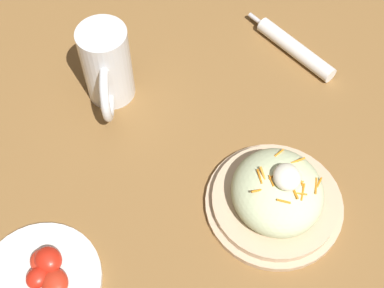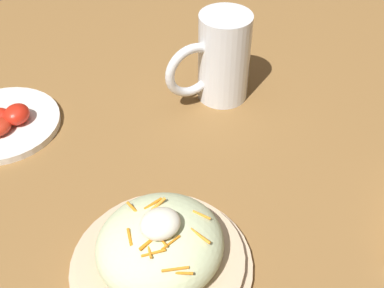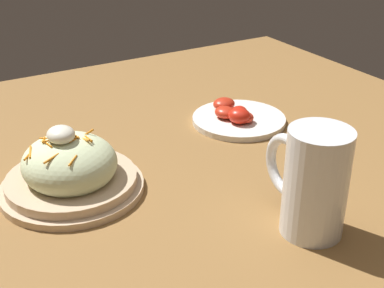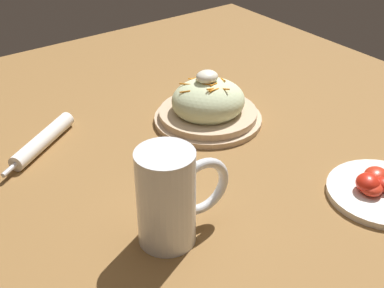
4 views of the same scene
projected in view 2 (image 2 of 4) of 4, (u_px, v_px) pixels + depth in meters
name	position (u px, v px, depth m)	size (l,w,h in m)	color
ground_plane	(208.00, 171.00, 0.74)	(1.43, 1.43, 0.00)	olive
salad_plate	(161.00, 252.00, 0.59)	(0.23, 0.23, 0.11)	#D1B28E
beer_mug	(221.00, 62.00, 0.83)	(0.15, 0.09, 0.15)	white
tomato_plate	(1.00, 123.00, 0.81)	(0.19, 0.19, 0.04)	white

